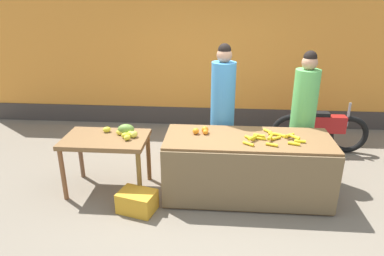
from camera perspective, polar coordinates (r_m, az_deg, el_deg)
ground_plane at (r=4.77m, az=4.63°, el=-10.64°), size 24.00×24.00×0.00m
market_wall_back at (r=6.86m, az=5.05°, el=11.62°), size 9.81×0.23×2.81m
fruit_stall_counter at (r=4.57m, az=8.98°, el=-6.42°), size 2.10×0.85×0.83m
side_table_wooden at (r=4.69m, az=-14.00°, el=-2.62°), size 1.09×0.69×0.77m
banana_bunch_pile at (r=4.39m, az=13.24°, el=-1.60°), size 0.76×0.55×0.07m
orange_pile at (r=4.46m, az=1.65°, el=-0.43°), size 0.20×0.13×0.09m
mango_papaya_pile at (r=4.63m, az=-10.92°, el=-0.54°), size 0.54×0.37×0.14m
vendor_woman_blue_shirt at (r=4.96m, az=5.05°, el=2.93°), size 0.34×0.34×1.90m
vendor_woman_green_shirt at (r=5.10m, az=17.83°, el=1.98°), size 0.34×0.34×1.82m
parked_motorcycle at (r=6.14m, az=20.25°, el=-0.23°), size 1.60×0.18×0.88m
produce_crate at (r=4.40m, az=-9.02°, el=-11.85°), size 0.51×0.43×0.26m
produce_sack at (r=5.48m, az=-2.83°, el=-3.04°), size 0.47×0.47×0.52m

